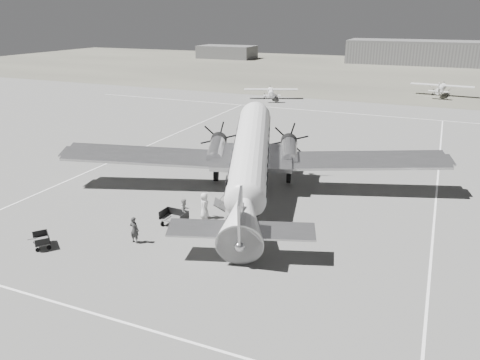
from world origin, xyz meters
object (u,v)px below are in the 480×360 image
at_px(shed_secondary, 227,52).
at_px(passenger, 204,206).
at_px(baggage_cart_near, 174,218).
at_px(hangar_main, 423,52).
at_px(baggage_cart_far, 42,241).
at_px(ground_crew, 134,230).
at_px(light_plane_left, 271,93).
at_px(light_plane_right, 441,90).
at_px(dc3_airliner, 250,162).
at_px(ramp_agent, 185,211).

bearing_deg(shed_secondary, passenger, -66.07).
bearing_deg(baggage_cart_near, hangar_main, 88.11).
height_order(baggage_cart_far, passenger, passenger).
relative_size(ground_crew, passenger, 0.93).
xyz_separation_m(baggage_cart_far, passenger, (7.41, 7.94, 0.54)).
distance_m(baggage_cart_near, baggage_cart_far, 8.52).
height_order(ground_crew, passenger, passenger).
distance_m(light_plane_left, light_plane_right, 30.58).
relative_size(hangar_main, ground_crew, 23.56).
bearing_deg(baggage_cart_far, ground_crew, 67.63).
height_order(baggage_cart_near, baggage_cart_far, baggage_cart_near).
distance_m(dc3_airliner, ground_crew, 10.92).
xyz_separation_m(shed_secondary, baggage_cart_far, (44.38, -124.66, -1.58)).
bearing_deg(ground_crew, ramp_agent, -107.52).
relative_size(light_plane_left, ground_crew, 5.21).
height_order(light_plane_right, passenger, light_plane_right).
height_order(shed_secondary, baggage_cart_far, shed_secondary).
bearing_deg(baggage_cart_far, ramp_agent, 84.74).
relative_size(light_plane_left, baggage_cart_far, 6.19).
relative_size(shed_secondary, passenger, 9.36).
relative_size(dc3_airliner, light_plane_left, 3.46).
xyz_separation_m(dc3_airliner, ground_crew, (-3.92, -9.96, -2.17)).
distance_m(hangar_main, baggage_cart_far, 130.63).
height_order(dc3_airliner, baggage_cart_near, dc3_airliner).
bearing_deg(passenger, baggage_cart_far, 114.95).
bearing_deg(baggage_cart_near, shed_secondary, 115.56).
distance_m(light_plane_right, ramp_agent, 66.64).
bearing_deg(baggage_cart_far, light_plane_right, 111.64).
height_order(shed_secondary, passenger, shed_secondary).
height_order(hangar_main, shed_secondary, hangar_main).
relative_size(dc3_airliner, ramp_agent, 17.76).
bearing_deg(passenger, ramp_agent, 120.28).
xyz_separation_m(light_plane_left, baggage_cart_near, (10.95, -50.76, -0.43)).
bearing_deg(light_plane_left, ground_crew, -102.08).
bearing_deg(ground_crew, passenger, -112.21).
xyz_separation_m(light_plane_left, baggage_cart_far, (4.91, -56.77, -0.54)).
distance_m(dc3_airliner, passenger, 5.48).
bearing_deg(baggage_cart_far, light_plane_left, 133.56).
relative_size(hangar_main, light_plane_left, 4.52).
height_order(shed_secondary, ground_crew, shed_secondary).
distance_m(light_plane_right, passenger, 65.25).
bearing_deg(hangar_main, light_plane_left, -105.73).
height_order(shed_secondary, light_plane_right, shed_secondary).
relative_size(dc3_airliner, light_plane_right, 3.01).
height_order(hangar_main, baggage_cart_far, hangar_main).
bearing_deg(dc3_airliner, hangar_main, 67.96).
height_order(baggage_cart_far, ramp_agent, ramp_agent).
bearing_deg(baggage_cart_far, passenger, 85.61).
bearing_deg(baggage_cart_far, hangar_main, 121.75).
distance_m(shed_secondary, ground_crew, 131.51).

